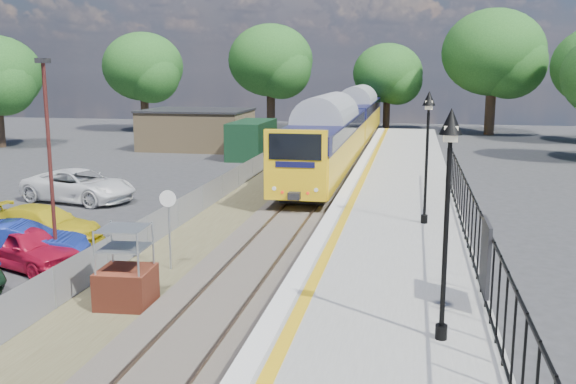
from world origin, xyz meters
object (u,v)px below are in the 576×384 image
(train, at_px, (346,124))
(car_yellow, at_px, (43,225))
(car_red, at_px, (27,247))
(victorian_lamp_south, at_px, (449,171))
(car_white, at_px, (79,186))
(victorian_lamp_north, at_px, (428,126))
(carpark_lamp, at_px, (49,150))
(speed_sign, at_px, (169,217))
(car_blue, at_px, (19,244))
(brick_plinth, at_px, (125,269))

(train, xyz_separation_m, car_yellow, (-8.27, -26.11, -1.68))
(car_red, bearing_deg, victorian_lamp_south, -90.30)
(car_white, bearing_deg, victorian_lamp_north, -96.12)
(carpark_lamp, xyz_separation_m, car_white, (-4.53, 9.73, -2.99))
(victorian_lamp_north, relative_size, car_red, 1.16)
(victorian_lamp_north, height_order, car_red, victorian_lamp_north)
(speed_sign, bearing_deg, carpark_lamp, 178.04)
(carpark_lamp, bearing_deg, victorian_lamp_north, 21.72)
(car_red, xyz_separation_m, car_yellow, (-1.20, 2.89, -0.01))
(car_blue, distance_m, car_white, 10.17)
(train, relative_size, car_yellow, 8.92)
(victorian_lamp_north, xyz_separation_m, car_white, (-16.02, 5.16, -3.53))
(speed_sign, xyz_separation_m, car_white, (-8.22, 9.39, -0.96))
(car_blue, bearing_deg, car_yellow, 2.23)
(car_red, bearing_deg, car_blue, 80.62)
(speed_sign, xyz_separation_m, car_blue, (-5.02, -0.27, -1.04))
(brick_plinth, distance_m, carpark_lamp, 5.35)
(victorian_lamp_south, relative_size, speed_sign, 1.78)
(car_blue, bearing_deg, train, -28.45)
(victorian_lamp_north, height_order, train, victorian_lamp_north)
(speed_sign, bearing_deg, car_blue, 175.77)
(car_yellow, bearing_deg, car_blue, -155.90)
(brick_plinth, bearing_deg, carpark_lamp, 142.87)
(brick_plinth, bearing_deg, train, 85.47)
(victorian_lamp_south, relative_size, car_yellow, 1.01)
(brick_plinth, distance_m, car_yellow, 7.97)
(train, height_order, car_red, train)
(victorian_lamp_north, relative_size, car_white, 0.83)
(carpark_lamp, relative_size, car_red, 1.65)
(victorian_lamp_south, distance_m, speed_sign, 10.19)
(victorian_lamp_south, distance_m, car_white, 22.47)
(victorian_lamp_south, xyz_separation_m, car_blue, (-13.02, 5.50, -3.61))
(victorian_lamp_north, relative_size, car_blue, 1.10)
(car_red, bearing_deg, car_white, 42.41)
(car_white, bearing_deg, brick_plinth, -135.00)
(victorian_lamp_south, bearing_deg, brick_plinth, 161.76)
(train, relative_size, brick_plinth, 18.53)
(victorian_lamp_north, bearing_deg, carpark_lamp, -158.28)
(train, xyz_separation_m, car_white, (-10.72, -19.07, -1.57))
(train, relative_size, car_blue, 9.76)
(victorian_lamp_south, relative_size, brick_plinth, 2.09)
(victorian_lamp_south, xyz_separation_m, carpark_lamp, (-11.68, 5.43, -0.54))
(carpark_lamp, relative_size, car_yellow, 1.43)
(victorian_lamp_north, relative_size, brick_plinth, 2.09)
(victorian_lamp_south, relative_size, train, 0.11)
(victorian_lamp_south, height_order, car_red, victorian_lamp_south)
(brick_plinth, height_order, carpark_lamp, carpark_lamp)
(speed_sign, distance_m, car_yellow, 6.32)
(victorian_lamp_north, distance_m, carpark_lamp, 12.37)
(victorian_lamp_south, xyz_separation_m, car_red, (-12.57, 5.22, -3.62))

